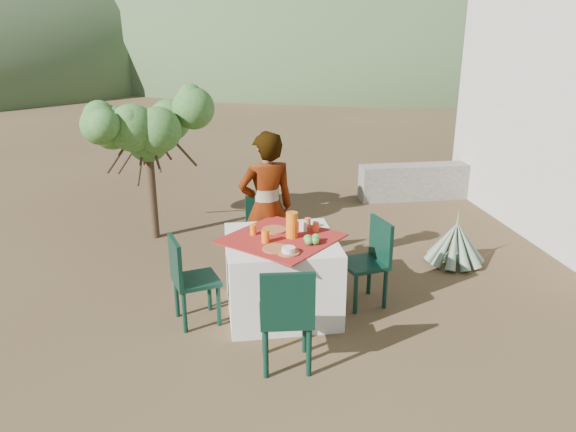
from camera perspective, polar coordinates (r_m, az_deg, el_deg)
The scene contains 24 objects.
ground at distance 5.46m, azimuth -6.92°, elevation -10.30°, with size 160.00×160.00×0.00m, color #3C291B.
table at distance 5.40m, azimuth -0.67°, elevation -5.98°, with size 1.30×1.30×0.76m.
chair_far at distance 6.28m, azimuth -2.44°, elevation -1.39°, with size 0.40×0.40×0.84m.
chair_near at distance 4.46m, azimuth -0.14°, elevation -9.95°, with size 0.45×0.45×0.91m.
chair_left at distance 5.23m, azimuth -10.12°, elevation -6.07°, with size 0.48×0.48×0.85m.
chair_right at distance 5.57m, azimuth 8.38°, elevation -4.24°, with size 0.48×0.48×0.86m.
person at distance 5.89m, azimuth -2.19°, elevation 0.79°, with size 0.60×0.39×1.64m, color #8C6651.
shrub_tree at distance 7.23m, azimuth -13.64°, elevation 8.04°, with size 1.44×1.42×1.70m.
agave at distance 6.77m, azimuth 16.65°, elevation -2.71°, with size 0.68×0.69×0.73m.
stone_wall at distance 9.25m, azimuth 15.22°, elevation 3.48°, with size 2.60×0.35×0.55m, color gray.
hill_near_right at distance 42.58m, azimuth 8.45°, elevation 15.41°, with size 48.00×48.00×20.00m, color #3C512D.
hill_far_center at distance 56.96m, azimuth -12.78°, elevation 16.07°, with size 60.00×60.00×24.00m, color slate.
hill_far_right at distance 58.05m, azimuth 21.39°, elevation 15.31°, with size 36.00×36.00×14.00m, color slate.
plate_far at distance 5.42m, azimuth -1.40°, elevation -1.39°, with size 0.24×0.24×0.01m, color #915A27.
plate_near at distance 4.98m, azimuth -1.31°, elevation -3.32°, with size 0.23×0.23×0.01m, color #915A27.
glass_far at distance 5.31m, azimuth -3.56°, elevation -1.40°, with size 0.06×0.06×0.10m, color orange.
glass_near at distance 5.12m, azimuth -2.31°, elevation -2.07°, with size 0.07×0.07×0.12m, color orange.
juice_pitcher at distance 5.21m, azimuth 0.39°, elevation -0.91°, with size 0.11×0.11×0.24m, color orange.
bowl_plate at distance 4.90m, azimuth 0.06°, elevation -3.73°, with size 0.20×0.20×0.01m, color #915A27.
white_bowl at distance 4.89m, azimuth 0.06°, elevation -3.43°, with size 0.12×0.12×0.04m, color white.
jar_left at distance 5.39m, azimuth 2.84°, elevation -1.09°, with size 0.06×0.06×0.10m, color orange.
jar_right at distance 5.49m, azimuth 2.01°, elevation -0.68°, with size 0.06×0.06×0.10m, color orange.
napkin_holder at distance 5.39m, azimuth 1.56°, elevation -1.07°, with size 0.07×0.04×0.09m, color white.
fruit_cluster at distance 5.10m, azimuth 2.45°, elevation -2.40°, with size 0.16×0.15×0.08m.
Camera 1 is at (-0.04, -4.76, 2.68)m, focal length 35.00 mm.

